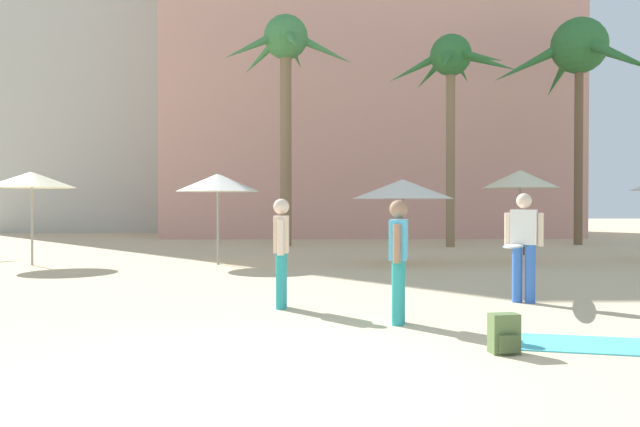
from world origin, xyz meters
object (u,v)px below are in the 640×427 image
palm_tree_right (286,59)px  cafe_umbrella_2 (520,179)px  palm_tree_far_left (579,55)px  person_mid_right (399,256)px  beach_towel (575,344)px  person_far_left (521,244)px  person_far_right (281,248)px  cafe_umbrella_4 (32,180)px  backpack (505,334)px  cafe_umbrella_3 (403,189)px  palm_tree_left (451,70)px  cafe_umbrella_1 (218,183)px

palm_tree_right → cafe_umbrella_2: 10.46m
palm_tree_far_left → person_mid_right: bearing=-121.2°
palm_tree_right → beach_towel: size_ratio=5.06×
person_far_left → person_mid_right: size_ratio=1.54×
person_mid_right → person_far_right: size_ratio=0.98×
cafe_umbrella_4 → person_mid_right: bearing=-44.7°
palm_tree_right → backpack: (2.69, -16.89, -6.78)m
palm_tree_far_left → person_mid_right: palm_tree_far_left is taller
backpack → person_far_left: person_far_left is taller
cafe_umbrella_3 → backpack: bearing=-93.1°
palm_tree_far_left → backpack: palm_tree_far_left is taller
cafe_umbrella_4 → palm_tree_left: bearing=27.6°
cafe_umbrella_3 → palm_tree_left: bearing=66.3°
cafe_umbrella_1 → person_mid_right: (3.42, -8.12, -1.24)m
palm_tree_far_left → backpack: (-8.60, -17.25, -7.11)m
palm_tree_right → person_mid_right: 16.51m
palm_tree_far_left → cafe_umbrella_4: bearing=-157.0°
cafe_umbrella_1 → cafe_umbrella_4: cafe_umbrella_4 is taller
beach_towel → backpack: bearing=-157.5°
backpack → person_mid_right: 1.99m
cafe_umbrella_2 → cafe_umbrella_3: cafe_umbrella_2 is taller
palm_tree_far_left → cafe_umbrella_3: size_ratio=3.28×
cafe_umbrella_1 → backpack: (4.29, -9.78, -1.93)m
person_far_right → backpack: bearing=130.7°
cafe_umbrella_1 → palm_tree_left: bearing=40.2°
cafe_umbrella_2 → palm_tree_right: bearing=134.1°
person_mid_right → palm_tree_right: bearing=110.8°
cafe_umbrella_1 → cafe_umbrella_3: (4.81, -0.06, -0.16)m
cafe_umbrella_4 → palm_tree_far_left: bearing=23.0°
cafe_umbrella_3 → cafe_umbrella_4: 9.58m
person_mid_right → person_far_left: bearing=52.4°
cafe_umbrella_4 → person_far_right: size_ratio=1.45×
palm_tree_right → cafe_umbrella_3: 9.32m
palm_tree_far_left → backpack: 20.55m
palm_tree_far_left → person_far_left: palm_tree_far_left is taller
beach_towel → person_far_right: bearing=142.7°
cafe_umbrella_1 → cafe_umbrella_4: 4.76m
cafe_umbrella_4 → beach_towel: size_ratio=1.41×
cafe_umbrella_2 → person_mid_right: size_ratio=1.53×
palm_tree_far_left → cafe_umbrella_2: 9.93m
palm_tree_far_left → cafe_umbrella_2: size_ratio=3.50×
palm_tree_right → cafe_umbrella_3: size_ratio=3.24×
palm_tree_far_left → cafe_umbrella_3: (-8.08, -7.54, -5.35)m
cafe_umbrella_1 → cafe_umbrella_4: (-4.76, -0.01, 0.07)m
backpack → palm_tree_right: bearing=-178.6°
cafe_umbrella_1 → person_far_right: 7.17m
backpack → cafe_umbrella_2: bearing=151.9°
cafe_umbrella_2 → palm_tree_left: bearing=93.8°
palm_tree_far_left → backpack: bearing=-116.5°
palm_tree_far_left → cafe_umbrella_3: 12.27m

